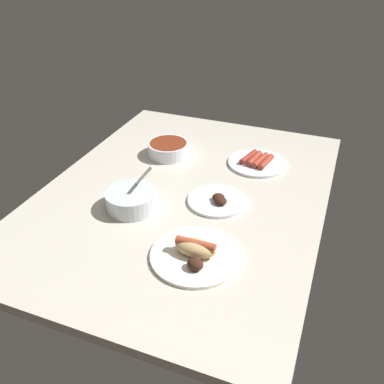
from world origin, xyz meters
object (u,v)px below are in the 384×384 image
plate_sausages (257,162)px  plate_grilled_meat (217,200)px  bowl_coleslaw (131,199)px  plate_hotdog_assembled (196,253)px  bowl_chili (168,148)px

plate_sausages → plate_grilled_meat: (-29.01, 5.75, -0.21)cm
bowl_coleslaw → plate_grilled_meat: size_ratio=0.84×
bowl_coleslaw → plate_grilled_meat: bowl_coleslaw is taller
plate_sausages → plate_hotdog_assembled: bearing=177.0°
bowl_chili → bowl_coleslaw: bearing=-174.3°
plate_hotdog_assembled → bowl_chili: size_ratio=1.56×
bowl_coleslaw → bowl_chili: (36.33, 3.66, -0.39)cm
plate_hotdog_assembled → bowl_chili: plate_hotdog_assembled is taller
plate_sausages → plate_grilled_meat: 29.57cm
bowl_coleslaw → plate_grilled_meat: bearing=-62.5°
plate_sausages → plate_grilled_meat: bearing=168.8°
plate_sausages → bowl_chili: bearing=98.7°
plate_sausages → plate_grilled_meat: plate_grilled_meat is taller
plate_sausages → bowl_coleslaw: 50.97cm
plate_sausages → bowl_chili: bowl_chili is taller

